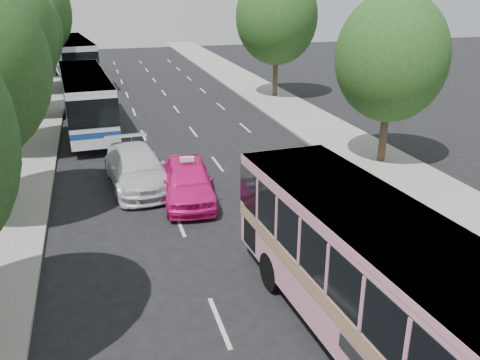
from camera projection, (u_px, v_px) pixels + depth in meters
name	position (u px, v px, depth m)	size (l,w,h in m)	color
ground	(264.00, 272.00, 15.32)	(120.00, 120.00, 0.00)	black
sidewalk_left	(27.00, 125.00, 31.00)	(4.00, 90.00, 0.15)	#9E998E
sidewalk_right	(287.00, 108.00, 35.43)	(4.00, 90.00, 0.12)	#9E998E
tree_left_d	(16.00, 28.00, 30.73)	(5.52, 5.52, 8.60)	#38281E
tree_left_e	(29.00, 9.00, 37.64)	(6.30, 6.30, 9.82)	#38281E
tree_left_f	(35.00, 10.00, 44.91)	(5.88, 5.88, 9.16)	#38281E
tree_right_near	(394.00, 54.00, 22.85)	(5.10, 5.10, 7.95)	#38281E
tree_right_far	(278.00, 14.00, 36.93)	(6.00, 6.00, 9.35)	#38281E
pink_bus	(379.00, 272.00, 11.31)	(3.39, 10.84, 3.41)	pink
pink_taxi	(188.00, 181.00, 20.15)	(1.94, 4.83, 1.64)	#EC1485
white_pickup	(137.00, 168.00, 21.60)	(2.28, 5.60, 1.63)	silver
tour_coach_front	(86.00, 97.00, 29.39)	(3.15, 11.44, 3.38)	white
tour_coach_rear	(73.00, 56.00, 44.17)	(4.18, 12.75, 3.74)	silver
taxi_roof_sign	(187.00, 159.00, 19.82)	(0.55, 0.18, 0.18)	silver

